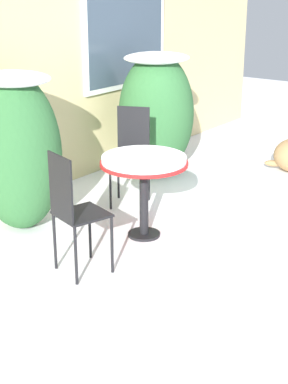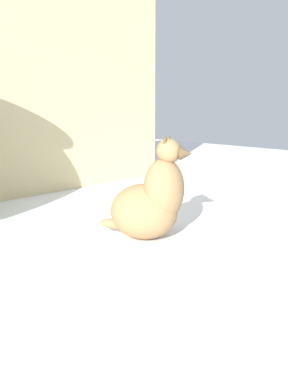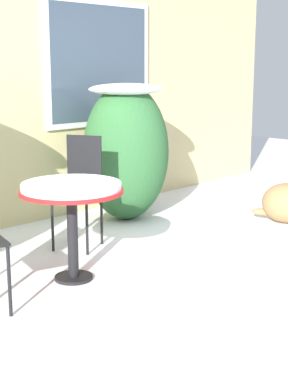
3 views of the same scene
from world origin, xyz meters
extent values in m
plane|color=white|center=(0.00, 0.00, 0.00)|extent=(16.00, 16.00, 0.00)
cube|color=#D1BC84|center=(0.00, 2.20, 1.52)|extent=(8.00, 0.06, 3.04)
cube|color=white|center=(0.92, 2.16, 1.63)|extent=(1.51, 0.04, 1.37)
cube|color=#3D4C5B|center=(0.92, 2.14, 1.63)|extent=(1.39, 0.01, 1.25)
ellipsoid|color=#2D6033|center=(0.74, 1.57, 0.72)|extent=(0.94, 0.85, 1.43)
ellipsoid|color=white|center=(0.74, 1.57, 1.37)|extent=(0.80, 0.73, 0.12)
cylinder|color=black|center=(-0.83, 0.56, 0.01)|extent=(0.29, 0.29, 0.03)
cylinder|color=black|center=(-0.83, 0.56, 0.35)|extent=(0.08, 0.08, 0.65)
cylinder|color=red|center=(-0.83, 0.56, 0.69)|extent=(0.78, 0.78, 0.03)
cylinder|color=white|center=(-0.83, 0.56, 0.73)|extent=(0.75, 0.75, 0.05)
cube|color=black|center=(-0.29, 1.15, 0.49)|extent=(0.49, 0.49, 0.02)
cube|color=black|center=(-0.13, 1.22, 0.75)|extent=(0.16, 0.31, 0.50)
cylinder|color=black|center=(-0.51, 1.23, 0.24)|extent=(0.02, 0.02, 0.48)
cylinder|color=black|center=(-0.37, 0.93, 0.24)|extent=(0.02, 0.02, 0.48)
cylinder|color=black|center=(-0.21, 1.37, 0.24)|extent=(0.02, 0.02, 0.48)
cylinder|color=black|center=(-0.07, 1.07, 0.24)|extent=(0.02, 0.02, 0.48)
cylinder|color=black|center=(-1.55, 0.32, 0.24)|extent=(0.02, 0.02, 0.48)
ellipsoid|color=#937047|center=(1.78, 0.24, 0.21)|extent=(0.61, 0.65, 0.42)
ellipsoid|color=#937047|center=(1.67, 0.46, 0.09)|extent=(0.18, 0.25, 0.08)
camera|label=1|loc=(-4.76, -2.43, 2.22)|focal=55.00mm
camera|label=2|loc=(-0.74, -2.17, 1.06)|focal=45.00mm
camera|label=3|loc=(-3.55, -2.80, 1.62)|focal=55.00mm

